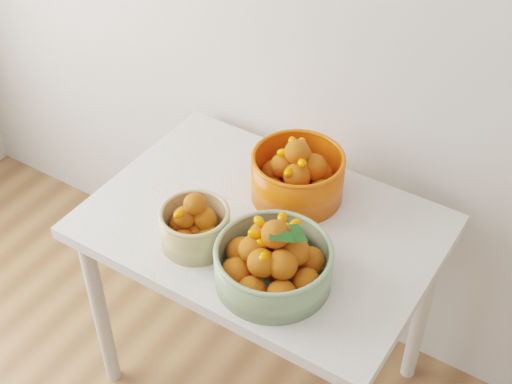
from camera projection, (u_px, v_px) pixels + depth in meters
table at (262, 245)px, 2.13m from camera, size 1.00×0.70×0.75m
bowl_cream at (195, 226)px, 1.96m from camera, size 0.22×0.22×0.17m
bowl_green at (273, 262)px, 1.85m from camera, size 0.41×0.41×0.20m
bowl_orange at (297, 175)px, 2.10m from camera, size 0.37×0.37×0.20m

